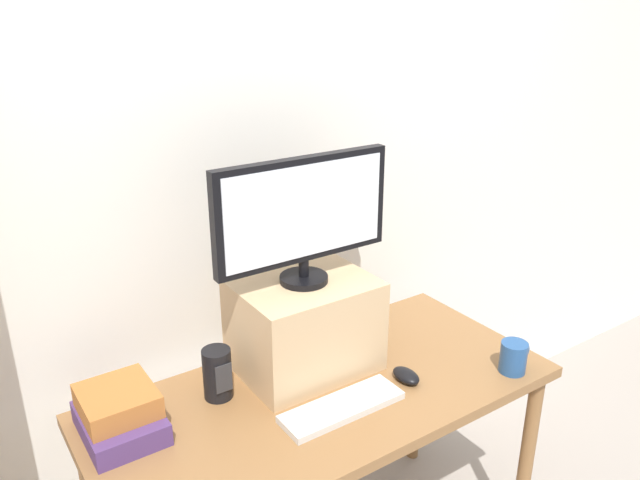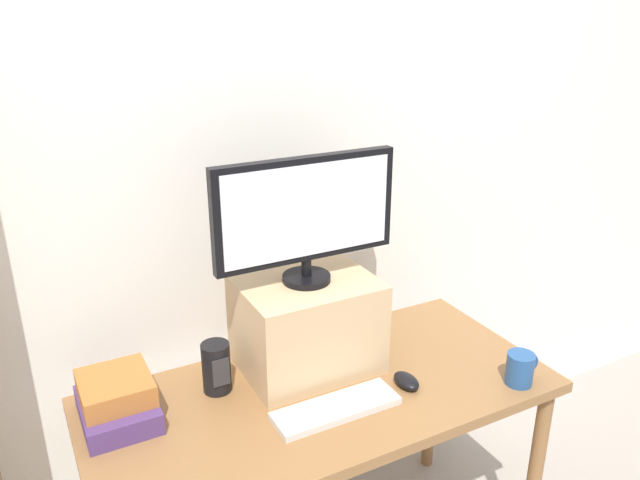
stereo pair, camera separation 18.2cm
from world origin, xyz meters
name	(u,v)px [view 1 (the left image)]	position (x,y,z in m)	size (l,w,h in m)	color
back_wall	(244,189)	(0.00, 0.49, 1.30)	(7.00, 0.08, 2.60)	silver
desk	(325,413)	(0.00, 0.00, 0.69)	(1.45, 0.67, 0.77)	olive
riser_box	(304,325)	(0.02, 0.15, 0.93)	(0.43, 0.34, 0.31)	tan
computer_monitor	(303,214)	(0.02, 0.15, 1.30)	(0.59, 0.15, 0.40)	black
keyboard	(342,407)	(-0.02, -0.11, 0.78)	(0.38, 0.12, 0.02)	silver
computer_mouse	(406,376)	(0.24, -0.10, 0.79)	(0.06, 0.10, 0.04)	black
book_stack	(119,413)	(-0.59, 0.15, 0.83)	(0.20, 0.26, 0.13)	#4C336B
coffee_mug	(514,357)	(0.57, -0.26, 0.82)	(0.12, 0.09, 0.10)	#234C84
desk_speaker	(218,374)	(-0.29, 0.15, 0.85)	(0.09, 0.09, 0.16)	black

